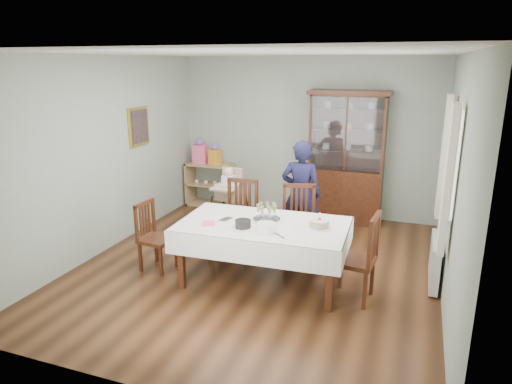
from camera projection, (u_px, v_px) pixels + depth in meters
The scene contains 25 objects.
floor at pixel (257, 267), 5.99m from camera, with size 5.00×5.00×0.00m, color #593319.
room_shell at pixel (271, 133), 6.00m from camera, with size 5.00×5.00×5.00m.
dining_table at pixel (263, 253), 5.50m from camera, with size 2.04×1.23×0.76m.
china_cabinet at pixel (347, 156), 7.48m from camera, with size 1.30×0.48×2.18m.
sideboard at pixel (210, 184), 8.51m from camera, with size 0.90×0.38×0.80m.
picture_frame at pixel (139, 126), 6.99m from camera, with size 0.04×0.48×0.58m, color gold.
window at pixel (452, 159), 5.11m from camera, with size 0.04×1.02×1.22m, color white.
curtain_left at pixel (448, 180), 4.60m from camera, with size 0.07×0.30×1.55m, color silver.
curtain_right at pixel (444, 157), 5.72m from camera, with size 0.07×0.30×1.55m, color silver.
radiator at pixel (435, 261), 5.47m from camera, with size 0.10×0.80×0.55m, color white.
chair_far_left at pixel (239, 233), 6.35m from camera, with size 0.49×0.49×1.03m.
chair_far_right at pixel (298, 239), 6.13m from camera, with size 0.57×0.57×1.02m.
chair_end_left at pixel (157, 249), 5.90m from camera, with size 0.44×0.44×0.89m.
chair_end_right at pixel (354, 274), 5.13m from camera, with size 0.50×0.50×1.02m.
woman at pixel (301, 194), 6.50m from camera, with size 0.57×0.37×1.56m, color black.
high_chair at pixel (229, 208), 7.11m from camera, with size 0.51×0.51×1.06m.
champagne_tray at pixel (267, 215), 5.50m from camera, with size 0.33×0.33×0.20m.
birthday_cake at pixel (319, 224), 5.23m from camera, with size 0.27×0.27×0.18m.
plate_stack_dark at pixel (243, 224), 5.25m from camera, with size 0.19×0.19×0.09m, color black.
plate_stack_white at pixel (266, 227), 5.12m from camera, with size 0.23×0.23×0.10m, color white.
napkin_stack at pixel (209, 223), 5.37m from camera, with size 0.14×0.14×0.02m, color #FF5D8C.
cutlery at pixel (223, 219), 5.54m from camera, with size 0.12×0.17×0.01m, color silver, non-canonical shape.
cake_knife at pixel (278, 235), 5.03m from camera, with size 0.27×0.02×0.01m, color silver.
gift_bag_pink at pixel (200, 152), 8.39m from camera, with size 0.26×0.17×0.46m.
gift_bag_orange at pixel (215, 155), 8.30m from camera, with size 0.21×0.15×0.39m.
Camera 1 is at (1.85, -5.17, 2.59)m, focal length 32.00 mm.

